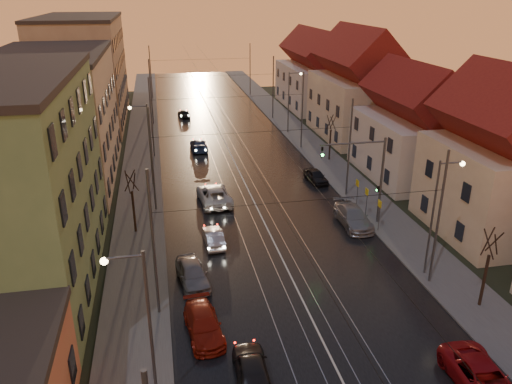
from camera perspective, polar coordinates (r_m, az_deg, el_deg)
road at (r=59.20m, az=-3.16°, el=4.81°), size 16.00×120.00×0.04m
sidewalk_left at (r=58.71m, az=-12.89°, el=4.18°), size 4.00×120.00×0.15m
sidewalk_right at (r=61.30m, az=6.16°, el=5.38°), size 4.00×120.00×0.15m
tram_rail_0 at (r=58.94m, az=-5.29°, el=4.71°), size 0.06×120.00×0.03m
tram_rail_1 at (r=59.09m, az=-3.91°, el=4.80°), size 0.06×120.00×0.03m
tram_rail_2 at (r=59.30m, az=-2.43°, el=4.89°), size 0.06×120.00×0.03m
tram_rail_3 at (r=59.52m, az=-1.06°, el=4.97°), size 0.06×120.00×0.03m
apartment_left_2 at (r=52.23m, az=-21.84°, el=7.70°), size 10.00×20.00×12.00m
apartment_left_3 at (r=75.37m, az=-19.00°, el=12.88°), size 10.00×24.00×14.00m
house_right_1 at (r=41.50m, az=26.17°, el=2.76°), size 8.67×10.20×10.80m
house_right_2 at (r=52.13m, az=17.71°, el=6.67°), size 9.18×12.24×9.20m
house_right_3 at (r=65.06m, az=11.60°, el=11.23°), size 9.18×14.28×11.50m
house_right_4 at (r=81.85m, az=6.73°, el=13.16°), size 9.18×16.32×10.00m
catenary_pole_l_1 at (r=28.23m, az=-11.64°, el=-6.05°), size 0.16×0.16×9.00m
catenary_pole_r_1 at (r=32.63m, az=20.12°, el=-3.01°), size 0.16×0.16×9.00m
catenary_pole_l_2 at (r=42.09m, az=-11.79°, el=3.50°), size 0.16×0.16×9.00m
catenary_pole_r_2 at (r=45.16m, az=10.62°, el=4.86°), size 0.16×0.16×9.00m
catenary_pole_l_3 at (r=56.53m, az=-11.86°, el=8.25°), size 0.16×0.16×9.00m
catenary_pole_r_3 at (r=58.85m, az=5.31°, el=9.17°), size 0.16×0.16×9.00m
catenary_pole_l_4 at (r=71.21m, az=-11.90°, el=11.06°), size 0.16×0.16×9.00m
catenary_pole_r_4 at (r=73.06m, az=1.97°, el=11.78°), size 0.16×0.16×9.00m
catenary_pole_l_5 at (r=88.96m, az=-11.94°, el=13.20°), size 0.16×0.16×9.00m
catenary_pole_r_5 at (r=90.45m, az=-0.68°, el=13.80°), size 0.16×0.16×9.00m
street_lamp_0 at (r=22.08m, az=-12.93°, el=-13.74°), size 1.75×0.32×8.00m
street_lamp_1 at (r=33.50m, az=20.10°, el=-1.63°), size 1.75×0.32×8.00m
street_lamp_2 at (r=47.73m, az=-12.46°, el=6.14°), size 1.75×0.32×8.00m
street_lamp_3 at (r=65.49m, az=4.02°, el=10.87°), size 1.75×0.32×8.00m
traffic_light_mast at (r=39.66m, az=12.92°, el=2.39°), size 5.30×0.32×7.20m
bare_tree_0 at (r=39.11m, az=-13.86°, el=-1.31°), size 1.09×1.09×5.11m
bare_tree_1 at (r=32.18m, az=24.80°, el=-8.17°), size 1.09×1.09×5.11m
bare_tree_2 at (r=55.30m, az=8.48°, el=6.01°), size 1.09×1.09×5.11m
driving_car_0 at (r=25.44m, az=-0.50°, el=-19.57°), size 1.83×4.14×1.39m
driving_car_1 at (r=37.20m, az=-4.88°, el=-5.16°), size 1.42×3.76×1.22m
driving_car_2 at (r=44.26m, az=-4.82°, el=-0.31°), size 2.98×5.74×1.55m
driving_car_3 at (r=59.29m, az=-6.54°, el=5.37°), size 1.93×4.53×1.30m
driving_car_4 at (r=75.39m, az=-8.21°, el=8.88°), size 1.91×3.75×1.22m
parked_left_2 at (r=28.33m, az=-6.02°, el=-14.84°), size 2.20×4.55×1.28m
parked_left_3 at (r=32.65m, az=-7.27°, el=-9.21°), size 2.29×4.48×1.46m
parked_right_0 at (r=27.09m, az=24.50°, el=-18.92°), size 2.53×5.12×1.40m
parked_right_1 at (r=40.72m, az=11.03°, el=-2.79°), size 2.14×5.13×1.48m
parked_right_2 at (r=49.32m, az=6.85°, el=1.82°), size 1.89×3.81×1.25m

